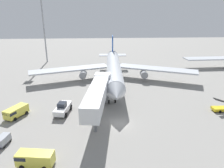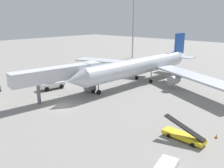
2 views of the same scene
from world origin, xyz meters
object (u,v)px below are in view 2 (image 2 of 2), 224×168
object	(u,v)px
pushback_tug	(52,84)
belt_loader_truck	(184,135)
safety_cone_alpha	(216,136)
jet_bridge	(63,74)
service_van_far_right	(29,79)
airplane_at_gate	(143,66)
apron_light_mast	(133,10)

from	to	relation	value
pushback_tug	belt_loader_truck	xyz separation A→B (m)	(34.83, -1.37, -0.42)
safety_cone_alpha	jet_bridge	bearing A→B (deg)	-172.13
pushback_tug	service_van_far_right	world-z (taller)	pushback_tug
airplane_at_gate	safety_cone_alpha	world-z (taller)	airplane_at_gate
safety_cone_alpha	belt_loader_truck	bearing A→B (deg)	-131.27
belt_loader_truck	service_van_far_right	bearing A→B (deg)	179.41
jet_bridge	safety_cone_alpha	world-z (taller)	jet_bridge
service_van_far_right	apron_light_mast	size ratio (longest dim) A/B	0.18
pushback_tug	safety_cone_alpha	xyz separation A→B (m)	(38.10, 2.36, -0.89)
belt_loader_truck	safety_cone_alpha	distance (m)	4.98
airplane_at_gate	jet_bridge	bearing A→B (deg)	-101.86
airplane_at_gate	service_van_far_right	xyz separation A→B (m)	(-21.48, -21.38, -3.30)
airplane_at_gate	apron_light_mast	xyz separation A→B (m)	(-27.00, 30.27, 15.53)
belt_loader_truck	airplane_at_gate	bearing A→B (deg)	135.96
jet_bridge	belt_loader_truck	size ratio (longest dim) A/B	3.23
jet_bridge	apron_light_mast	xyz separation A→B (m)	(-22.31, 52.60, 14.75)
safety_cone_alpha	service_van_far_right	bearing A→B (deg)	-176.04
airplane_at_gate	apron_light_mast	world-z (taller)	apron_light_mast
airplane_at_gate	belt_loader_truck	xyz separation A→B (m)	(22.58, -21.83, -3.71)
belt_loader_truck	safety_cone_alpha	size ratio (longest dim) A/B	10.39
service_van_far_right	jet_bridge	bearing A→B (deg)	-3.23
airplane_at_gate	belt_loader_truck	bearing A→B (deg)	-44.04
belt_loader_truck	service_van_far_right	distance (m)	44.07
airplane_at_gate	apron_light_mast	bearing A→B (deg)	131.73
jet_bridge	safety_cone_alpha	xyz separation A→B (m)	(30.54, 4.22, -4.95)
service_van_far_right	safety_cone_alpha	distance (m)	47.46
jet_bridge	service_van_far_right	bearing A→B (deg)	176.77
airplane_at_gate	safety_cone_alpha	bearing A→B (deg)	-35.00
apron_light_mast	jet_bridge	bearing A→B (deg)	-67.02
airplane_at_gate	pushback_tug	distance (m)	24.08
service_van_far_right	apron_light_mast	bearing A→B (deg)	96.09
jet_bridge	service_van_far_right	xyz separation A→B (m)	(-16.79, 0.95, -4.08)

